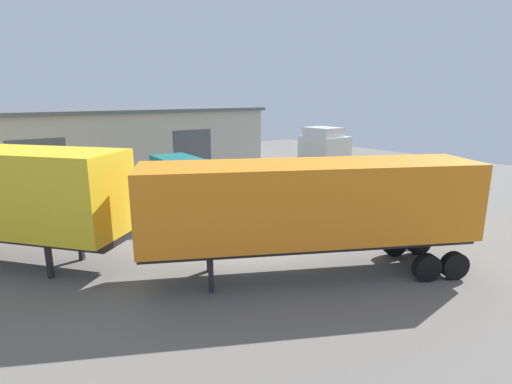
{
  "coord_description": "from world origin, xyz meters",
  "views": [
    {
      "loc": [
        -9.63,
        -12.11,
        6.01
      ],
      "look_at": [
        1.81,
        2.21,
        1.6
      ],
      "focal_mm": 28.0,
      "sensor_mm": 36.0,
      "label": 1
    }
  ],
  "objects_px": {
    "delivery_van_yellow": "(422,191)",
    "traffic_cone": "(340,213)",
    "delivery_van_teal": "(184,182)",
    "container_trailer_black": "(312,204)",
    "tractor_unit_white": "(319,161)"
  },
  "relations": [
    {
      "from": "tractor_unit_white",
      "to": "delivery_van_yellow",
      "type": "height_order",
      "value": "tractor_unit_white"
    },
    {
      "from": "delivery_van_teal",
      "to": "delivery_van_yellow",
      "type": "xyz_separation_m",
      "value": [
        8.38,
        -9.03,
        -0.06
      ]
    },
    {
      "from": "delivery_van_yellow",
      "to": "traffic_cone",
      "type": "xyz_separation_m",
      "value": [
        -3.06,
        2.62,
        -1.17
      ]
    },
    {
      "from": "container_trailer_black",
      "to": "delivery_van_yellow",
      "type": "bearing_deg",
      "value": -143.69
    },
    {
      "from": "traffic_cone",
      "to": "container_trailer_black",
      "type": "bearing_deg",
      "value": -148.51
    },
    {
      "from": "tractor_unit_white",
      "to": "traffic_cone",
      "type": "bearing_deg",
      "value": -125.26
    },
    {
      "from": "tractor_unit_white",
      "to": "delivery_van_teal",
      "type": "height_order",
      "value": "tractor_unit_white"
    },
    {
      "from": "tractor_unit_white",
      "to": "delivery_van_yellow",
      "type": "distance_m",
      "value": 7.45
    },
    {
      "from": "tractor_unit_white",
      "to": "delivery_van_yellow",
      "type": "bearing_deg",
      "value": -92.53
    },
    {
      "from": "delivery_van_yellow",
      "to": "container_trailer_black",
      "type": "bearing_deg",
      "value": -28.0
    },
    {
      "from": "tractor_unit_white",
      "to": "delivery_van_yellow",
      "type": "relative_size",
      "value": 1.18
    },
    {
      "from": "container_trailer_black",
      "to": "delivery_van_teal",
      "type": "xyz_separation_m",
      "value": [
        0.7,
        10.09,
        -1.03
      ]
    },
    {
      "from": "delivery_van_teal",
      "to": "traffic_cone",
      "type": "relative_size",
      "value": 10.3
    },
    {
      "from": "container_trailer_black",
      "to": "traffic_cone",
      "type": "relative_size",
      "value": 19.84
    },
    {
      "from": "tractor_unit_white",
      "to": "traffic_cone",
      "type": "relative_size",
      "value": 11.5
    }
  ]
}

